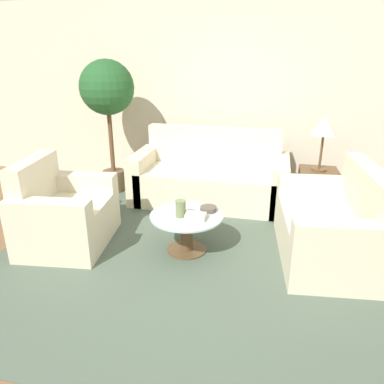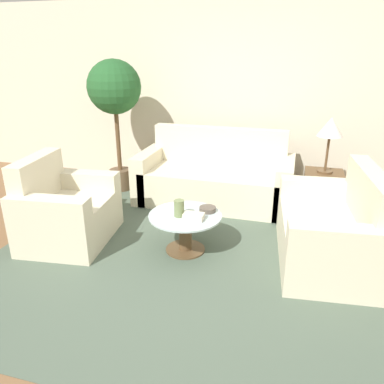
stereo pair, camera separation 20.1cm
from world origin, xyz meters
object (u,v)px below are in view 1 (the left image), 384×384
Objects in this scene: loveseat at (334,229)px; bowl at (208,209)px; coffee_table at (187,228)px; sofa_main at (210,179)px; armchair at (62,216)px; table_lamp at (324,128)px; book_stack at (195,216)px; vase at (181,209)px; potted_plant at (107,95)px.

loveseat is 8.54× the size of bowl.
loveseat is at bearing 7.43° from coffee_table.
sofa_main reaches higher than bowl.
bowl is at bearing -87.01° from armchair.
table_lamp reaches higher than book_stack.
book_stack is at bearing -85.75° from sofa_main.
bowl is 0.85× the size of book_stack.
sofa_main is 12.13× the size of vase.
loveseat reaches higher than bowl.
armchair is 0.75× the size of loveseat.
table_lamp is at bearing -2.08° from potted_plant.
table_lamp is at bearing 177.15° from loveseat.
bowl is at bearing -133.61° from table_lamp.
armchair is 1.90m from potted_plant.
loveseat is 0.78× the size of potted_plant.
book_stack is (-1.26, -1.44, -0.63)m from table_lamp.
sofa_main is 10.30× the size of book_stack.
armchair is 1.61× the size of table_lamp.
potted_plant reaches higher than bowl.
table_lamp is (1.37, -0.04, 0.76)m from sofa_main.
table_lamp is at bearing -67.58° from armchair.
potted_plant is (-0.11, 1.58, 1.05)m from armchair.
armchair is (-1.31, -1.52, 0.00)m from sofa_main.
potted_plant is at bearing 140.73° from bowl.
sofa_main is 1.56m from table_lamp.
coffee_table is 3.74× the size of book_stack.
coffee_table is 2.32m from potted_plant.
table_lamp is at bearing 46.39° from bowl.
book_stack is at bearing -112.47° from bowl.
sofa_main reaches higher than book_stack.
sofa_main reaches higher than vase.
table_lamp is (1.36, 1.37, 0.80)m from coffee_table.
table_lamp reaches higher than loveseat.
coffee_table is 1.10× the size of table_lamp.
sofa_main is 1.77m from potted_plant.
loveseat reaches higher than coffee_table.
armchair is 1.53m from bowl.
armchair is 3.15m from table_lamp.
loveseat is (2.74, 0.30, -0.00)m from armchair.
potted_plant is (-1.43, 1.47, 1.10)m from coffee_table.
potted_plant is (-2.79, 0.10, 0.30)m from table_lamp.
vase is at bearing -134.99° from table_lamp.
coffee_table is 0.29m from bowl.
vase is (-0.04, -1.45, 0.18)m from sofa_main.
coffee_table is 0.23m from vase.
loveseat is at bearing -86.92° from table_lamp.
armchair is at bearing -151.11° from table_lamp.
bowl is at bearing 67.74° from book_stack.
loveseat is (1.43, -1.22, 0.00)m from sofa_main.
vase is (-0.05, -0.04, 0.22)m from coffee_table.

